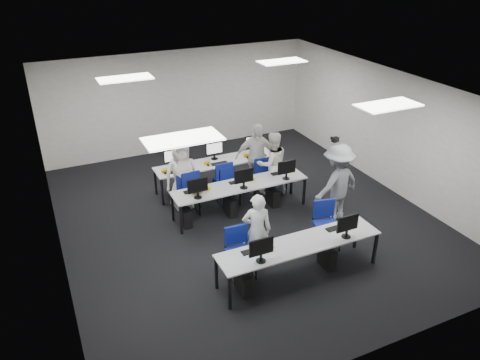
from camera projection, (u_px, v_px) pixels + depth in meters
name	position (u px, v px, depth m)	size (l,w,h in m)	color
room	(244.00, 157.00, 10.19)	(9.00, 9.02, 3.00)	black
ceiling_panels	(245.00, 90.00, 9.53)	(5.20, 4.60, 0.02)	white
desk_front	(300.00, 246.00, 8.62)	(3.20, 0.70, 0.73)	silver
desk_mid	(240.00, 186.00, 10.73)	(3.20, 0.70, 0.73)	silver
desk_back	(217.00, 163.00, 11.86)	(3.20, 0.70, 0.73)	silver
equipment_front	(290.00, 263.00, 8.68)	(2.51, 0.41, 1.19)	#0D5DB3
equipment_mid	(233.00, 201.00, 10.78)	(2.91, 0.41, 1.19)	white
equipment_back	(224.00, 173.00, 12.09)	(2.91, 0.41, 1.19)	white
chair_0	(240.00, 261.00, 8.81)	(0.50, 0.54, 0.98)	navy
chair_1	(326.00, 233.00, 9.67)	(0.58, 0.61, 0.99)	navy
chair_2	(188.00, 202.00, 10.89)	(0.48, 0.52, 0.91)	navy
chair_3	(228.00, 191.00, 11.31)	(0.47, 0.52, 0.96)	navy
chair_4	(276.00, 181.00, 11.88)	(0.49, 0.52, 0.87)	navy
chair_5	(189.00, 193.00, 11.21)	(0.48, 0.52, 0.96)	navy
chair_6	(224.00, 186.00, 11.64)	(0.44, 0.47, 0.85)	navy
chair_7	(260.00, 178.00, 11.95)	(0.53, 0.56, 0.95)	navy
handbag	(196.00, 188.00, 10.24)	(0.36, 0.23, 0.30)	#98824E
student_0	(257.00, 230.00, 8.91)	(0.56, 0.37, 1.55)	silver
student_1	(272.00, 164.00, 11.52)	(0.80, 0.62, 1.64)	silver
student_2	(182.00, 175.00, 10.92)	(0.82, 0.53, 1.68)	silver
student_3	(256.00, 158.00, 11.65)	(1.05, 0.44, 1.79)	silver
photographer	(337.00, 184.00, 10.29)	(1.20, 0.69, 1.86)	slate
dslr_camera	(335.00, 140.00, 9.97)	(0.14, 0.18, 0.10)	black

